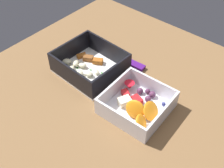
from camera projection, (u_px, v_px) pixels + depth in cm
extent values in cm
cube|color=brown|center=(114.00, 92.00, 80.87)|extent=(80.00, 80.00, 2.00)
cube|color=white|center=(91.00, 71.00, 85.66)|extent=(19.18, 17.21, 0.60)
cube|color=black|center=(70.00, 49.00, 87.52)|extent=(1.21, 16.54, 6.36)
cube|color=black|center=(112.00, 76.00, 78.88)|extent=(1.21, 16.54, 6.36)
cube|color=black|center=(108.00, 50.00, 87.36)|extent=(17.39, 1.24, 6.36)
cube|color=black|center=(70.00, 75.00, 79.04)|extent=(17.39, 1.24, 6.36)
ellipsoid|color=beige|center=(97.00, 72.00, 83.65)|extent=(2.48, 2.10, 1.05)
ellipsoid|color=beige|center=(72.00, 68.00, 84.72)|extent=(2.74, 2.77, 1.15)
ellipsoid|color=beige|center=(80.00, 73.00, 82.98)|extent=(3.35, 3.25, 1.38)
ellipsoid|color=beige|center=(83.00, 65.00, 85.58)|extent=(3.08, 2.77, 1.27)
ellipsoid|color=beige|center=(107.00, 76.00, 82.20)|extent=(2.79, 2.25, 1.23)
ellipsoid|color=beige|center=(89.00, 74.00, 82.76)|extent=(3.13, 2.73, 1.30)
ellipsoid|color=beige|center=(76.00, 63.00, 86.30)|extent=(3.31, 3.48, 1.43)
ellipsoid|color=beige|center=(84.00, 84.00, 79.47)|extent=(3.57, 3.13, 1.49)
ellipsoid|color=beige|center=(65.00, 69.00, 84.73)|extent=(2.00, 2.40, 1.03)
ellipsoid|color=beige|center=(91.00, 87.00, 78.65)|extent=(3.07, 3.54, 1.48)
ellipsoid|color=beige|center=(67.00, 61.00, 86.69)|extent=(3.66, 3.45, 1.50)
cube|color=#AD5B1E|center=(98.00, 61.00, 87.22)|extent=(3.65, 3.21, 1.49)
cube|color=#AD5B1E|center=(81.00, 56.00, 89.51)|extent=(2.79, 3.40, 1.04)
cube|color=brown|center=(88.00, 58.00, 88.17)|extent=(3.66, 3.12, 1.61)
cube|color=#387A33|center=(65.00, 68.00, 85.89)|extent=(0.60, 0.40, 0.20)
cube|color=#387A33|center=(91.00, 70.00, 85.31)|extent=(0.60, 0.40, 0.20)
cube|color=#387A33|center=(96.00, 70.00, 85.10)|extent=(0.60, 0.40, 0.20)
cube|color=#387A33|center=(102.00, 73.00, 84.29)|extent=(0.60, 0.40, 0.20)
cube|color=#387A33|center=(77.00, 68.00, 85.96)|extent=(0.60, 0.40, 0.20)
cube|color=#387A33|center=(90.00, 82.00, 81.39)|extent=(0.60, 0.40, 0.20)
cube|color=white|center=(136.00, 108.00, 74.88)|extent=(16.54, 16.61, 0.60)
cube|color=white|center=(114.00, 89.00, 76.32)|extent=(1.25, 15.99, 4.83)
cube|color=white|center=(162.00, 116.00, 69.61)|extent=(1.25, 15.99, 4.83)
cube|color=white|center=(153.00, 85.00, 77.25)|extent=(14.72, 1.20, 4.83)
cube|color=white|center=(120.00, 120.00, 68.68)|extent=(14.72, 1.20, 4.83)
ellipsoid|color=orange|center=(135.00, 109.00, 70.59)|extent=(5.77, 4.27, 5.35)
ellipsoid|color=orange|center=(151.00, 111.00, 70.57)|extent=(4.63, 5.31, 4.80)
ellipsoid|color=orange|center=(141.00, 123.00, 68.25)|extent=(4.88, 5.32, 4.37)
cube|color=#F4EACC|center=(125.00, 101.00, 74.88)|extent=(3.72, 4.13, 2.03)
cube|color=red|center=(137.00, 100.00, 75.36)|extent=(3.49, 2.99, 1.78)
cube|color=red|center=(124.00, 94.00, 77.08)|extent=(3.12, 2.91, 1.50)
sphere|color=#562D4C|center=(148.00, 99.00, 75.67)|extent=(1.76, 1.76, 1.76)
sphere|color=#562D4C|center=(140.00, 91.00, 77.80)|extent=(1.82, 1.82, 1.82)
sphere|color=#562D4C|center=(148.00, 91.00, 77.92)|extent=(1.53, 1.53, 1.53)
sphere|color=#562D4C|center=(152.00, 95.00, 76.73)|extent=(1.95, 1.95, 1.95)
cone|color=red|center=(129.00, 86.00, 78.87)|extent=(2.95, 2.95, 2.36)
sphere|color=navy|center=(164.00, 110.00, 73.35)|extent=(1.08, 1.08, 1.08)
sphere|color=navy|center=(164.00, 104.00, 74.81)|extent=(1.14, 1.14, 1.14)
sphere|color=navy|center=(152.00, 105.00, 74.51)|extent=(1.16, 1.16, 1.16)
cube|color=#51197A|center=(134.00, 65.00, 87.19)|extent=(7.16, 2.92, 1.20)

